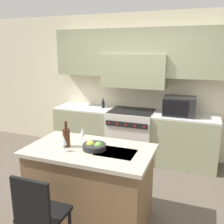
{
  "coord_description": "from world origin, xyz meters",
  "views": [
    {
      "loc": [
        1.24,
        -2.75,
        2.03
      ],
      "look_at": [
        0.02,
        0.51,
        1.16
      ],
      "focal_mm": 40.0,
      "sensor_mm": 36.0,
      "label": 1
    }
  ],
  "objects": [
    {
      "name": "range_stove",
      "position": [
        0.0,
        1.6,
        0.46
      ],
      "size": [
        0.83,
        0.7,
        0.93
      ],
      "color": "beige",
      "rests_on": "ground_plane"
    },
    {
      "name": "back_counter",
      "position": [
        0.0,
        1.62,
        0.46
      ],
      "size": [
        3.08,
        0.62,
        0.91
      ],
      "color": "gray",
      "rests_on": "ground_plane"
    },
    {
      "name": "wine_bottle",
      "position": [
        -0.24,
        -0.33,
        1.03
      ],
      "size": [
        0.09,
        0.09,
        0.31
      ],
      "color": "#422314",
      "rests_on": "kitchen_island"
    },
    {
      "name": "ground_plane",
      "position": [
        0.0,
        0.0,
        0.0
      ],
      "size": [
        10.0,
        10.0,
        0.0
      ],
      "primitive_type": "plane",
      "color": "brown"
    },
    {
      "name": "fruit_bowl",
      "position": [
        0.1,
        -0.29,
        0.94
      ],
      "size": [
        0.27,
        0.27,
        0.1
      ],
      "color": "black",
      "rests_on": "kitchen_island"
    },
    {
      "name": "microwave",
      "position": [
        0.85,
        1.61,
        1.08
      ],
      "size": [
        0.53,
        0.39,
        0.33
      ],
      "color": "black",
      "rests_on": "back_counter"
    },
    {
      "name": "oil_bottle_on_counter",
      "position": [
        -0.62,
        1.69,
        0.98
      ],
      "size": [
        0.06,
        0.06,
        0.19
      ],
      "color": "black",
      "rests_on": "back_counter"
    },
    {
      "name": "wine_glass_near",
      "position": [
        -0.2,
        -0.47,
        1.03
      ],
      "size": [
        0.06,
        0.06,
        0.18
      ],
      "color": "white",
      "rests_on": "kitchen_island"
    },
    {
      "name": "island_chair",
      "position": [
        -0.14,
        -1.06,
        0.52
      ],
      "size": [
        0.42,
        0.4,
        0.92
      ],
      "color": "black",
      "rests_on": "ground_plane"
    },
    {
      "name": "kitchen_island",
      "position": [
        0.03,
        -0.29,
        0.46
      ],
      "size": [
        1.47,
        0.85,
        0.91
      ],
      "color": "brown",
      "rests_on": "ground_plane"
    },
    {
      "name": "wine_glass_far",
      "position": [
        -0.14,
        -0.12,
        1.03
      ],
      "size": [
        0.06,
        0.06,
        0.18
      ],
      "color": "white",
      "rests_on": "kitchen_island"
    },
    {
      "name": "back_cabinetry",
      "position": [
        0.0,
        1.87,
        1.58
      ],
      "size": [
        10.0,
        0.46,
        2.7
      ],
      "color": "beige",
      "rests_on": "ground_plane"
    }
  ]
}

